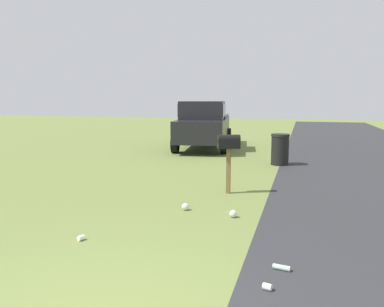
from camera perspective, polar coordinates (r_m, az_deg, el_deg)
The scene contains 8 objects.
mailbox at distance 8.65m, azimuth 5.60°, elevation 1.08°, with size 0.37×0.54×1.37m.
pickup_truck at distance 16.70m, azimuth 1.81°, elevation 4.57°, with size 5.75×2.85×2.09m.
trash_bin at distance 12.83m, azimuth 13.21°, elevation 0.62°, with size 0.60×0.60×1.03m.
litter_cup_near_hydrant at distance 4.64m, azimuth 11.34°, elevation -19.23°, with size 0.08×0.08×0.10m, color white.
litter_cup_by_mailbox at distance 6.21m, azimuth -16.51°, elevation -12.18°, with size 0.08×0.08×0.10m, color white.
litter_bottle_midfield_b at distance 5.15m, azimuth 13.42°, elevation -16.49°, with size 0.07×0.07×0.22m, color #B2D8BF.
litter_bag_far_scatter at distance 7.48m, azimuth -1.01°, elevation -8.07°, with size 0.14×0.14×0.14m, color silver.
litter_bag_midfield_a at distance 7.08m, azimuth 6.25°, elevation -9.08°, with size 0.14×0.14×0.14m, color silver.
Camera 1 is at (-2.59, -1.79, 2.17)m, focal length 35.13 mm.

